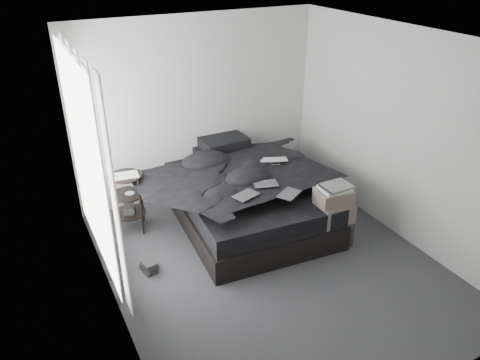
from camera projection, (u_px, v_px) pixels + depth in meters
name	position (u px, v px, depth m)	size (l,w,h in m)	color
floor	(271.00, 263.00, 5.58)	(3.60, 4.20, 0.01)	#363639
ceiling	(279.00, 40.00, 4.39)	(3.60, 4.20, 0.01)	white
wall_back	(198.00, 108.00, 6.64)	(3.60, 0.01, 2.60)	silver
wall_front	(426.00, 278.00, 3.33)	(3.60, 0.01, 2.60)	silver
wall_left	(105.00, 204.00, 4.25)	(0.01, 4.20, 2.60)	silver
wall_right	(401.00, 136.00, 5.72)	(0.01, 4.20, 2.60)	silver
window_left	(86.00, 161.00, 4.95)	(0.02, 2.00, 2.30)	white
curtain_left	(92.00, 166.00, 5.00)	(0.06, 2.12, 2.48)	white
bed	(246.00, 209.00, 6.39)	(1.76, 2.33, 0.32)	black
mattress	(247.00, 191.00, 6.26)	(1.69, 2.26, 0.25)	black
duvet	(248.00, 175.00, 6.09)	(1.72, 1.99, 0.27)	black
pillow_lower	(219.00, 152.00, 6.89)	(0.70, 0.47, 0.16)	black
pillow_upper	(224.00, 143.00, 6.83)	(0.66, 0.45, 0.15)	black
laptop	(274.00, 156.00, 6.27)	(0.37, 0.24, 0.03)	silver
comic_a	(246.00, 189.00, 5.47)	(0.29, 0.19, 0.01)	black
comic_b	(266.00, 177.00, 5.72)	(0.29, 0.19, 0.01)	black
comic_c	(290.00, 187.00, 5.49)	(0.29, 0.19, 0.01)	black
side_stand	(129.00, 203.00, 6.07)	(0.43, 0.43, 0.79)	black
papers	(126.00, 176.00, 5.88)	(0.30, 0.22, 0.02)	white
floor_books	(149.00, 267.00, 5.41)	(0.14, 0.19, 0.14)	black
box_lower	(330.00, 232.00, 5.87)	(0.46, 0.36, 0.34)	black
box_mid	(334.00, 212.00, 5.73)	(0.43, 0.34, 0.26)	#63574E
box_upper	(334.00, 196.00, 5.63)	(0.41, 0.33, 0.18)	#63574E
art_book_white	(335.00, 188.00, 5.58)	(0.35, 0.28, 0.03)	silver
art_book_snake	(337.00, 186.00, 5.56)	(0.34, 0.27, 0.03)	silver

